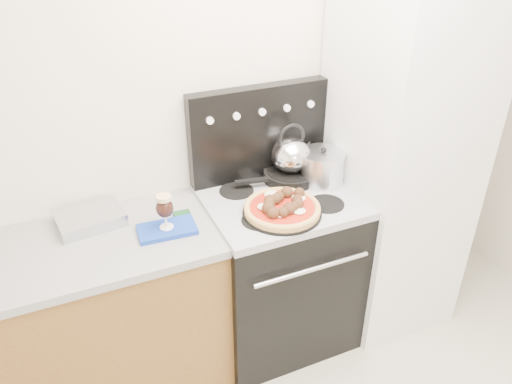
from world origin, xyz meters
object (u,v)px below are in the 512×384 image
stove_body (278,271)px  beer_glass (165,212)px  stock_pot (322,168)px  oven_mitt (167,229)px  tea_kettle (291,152)px  pizza_pan (282,213)px  pizza (282,207)px  fridge (397,169)px  skillet (290,175)px  base_cabinet (71,329)px

stove_body → beer_glass: beer_glass is taller
beer_glass → stock_pot: (0.87, 0.09, -0.01)m
oven_mitt → beer_glass: size_ratio=1.54×
beer_glass → tea_kettle: 0.76m
stove_body → pizza_pan: pizza_pan is taller
tea_kettle → stock_pot: bearing=-35.9°
pizza_pan → pizza: 0.03m
fridge → beer_glass: (-1.30, -0.01, 0.06)m
fridge → tea_kettle: bearing=162.9°
stove_body → oven_mitt: (-0.60, -0.03, 0.47)m
pizza_pan → stock_pot: size_ratio=1.69×
stove_body → skillet: bearing=48.9°
stove_body → pizza: (-0.06, -0.14, 0.52)m
pizza → beer_glass: bearing=168.8°
skillet → beer_glass: bearing=-166.1°
base_cabinet → tea_kettle: tea_kettle is taller
pizza → stock_pot: stock_pot is taller
stock_pot → oven_mitt: bearing=-174.1°
base_cabinet → stock_pot: 1.49m
beer_glass → pizza: (0.54, -0.11, -0.05)m
tea_kettle → pizza_pan: bearing=-127.4°
base_cabinet → stock_pot: bearing=1.5°
beer_glass → tea_kettle: size_ratio=0.76×
pizza_pan → beer_glass: bearing=168.8°
fridge → pizza: 0.77m
stove_body → pizza: pizza is taller
beer_glass → pizza: size_ratio=0.47×
fridge → skillet: 0.60m
oven_mitt → beer_glass: 0.10m
oven_mitt → stove_body: bearing=2.9°
pizza_pan → stove_body: bearing=66.7°
base_cabinet → fridge: fridge is taller
base_cabinet → fridge: size_ratio=0.76×
pizza → tea_kettle: (0.19, 0.29, 0.13)m
oven_mitt → tea_kettle: size_ratio=1.17×
pizza_pan → skillet: bearing=56.5°
stove_body → skillet: size_ratio=3.08×
fridge → stock_pot: size_ratio=8.38×
fridge → tea_kettle: fridge is taller
fridge → stove_body: bearing=178.0°
oven_mitt → tea_kettle: bearing=13.9°
fridge → tea_kettle: size_ratio=8.35×
fridge → oven_mitt: 1.30m
base_cabinet → pizza: bearing=-8.8°
pizza_pan → tea_kettle: 0.38m
stove_body → stock_pot: (0.27, 0.06, 0.56)m
stove_body → pizza_pan: bearing=-113.3°
fridge → pizza_pan: (-0.76, -0.11, -0.02)m
oven_mitt → pizza_pan: (0.54, -0.11, 0.01)m
skillet → stock_pot: bearing=-32.0°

